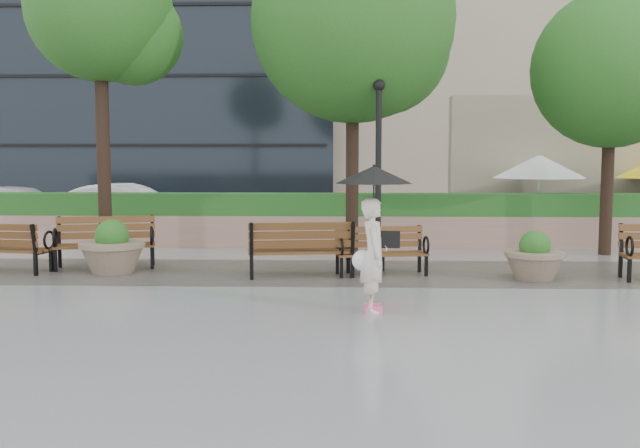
{
  "coord_description": "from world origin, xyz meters",
  "views": [
    {
      "loc": [
        1.43,
        -10.87,
        2.3
      ],
      "look_at": [
        1.01,
        1.55,
        1.1
      ],
      "focal_mm": 40.0,
      "sensor_mm": 36.0,
      "label": 1
    }
  ],
  "objects_px": {
    "bench_1": "(106,253)",
    "car_left": "(21,209)",
    "planter_right": "(534,261)",
    "pedestrian": "(374,224)",
    "bench_3": "(381,261)",
    "bench_0": "(3,258)",
    "car_right": "(127,208)",
    "bench_2": "(301,260)",
    "planter_left": "(112,252)",
    "lamppost": "(378,188)"
  },
  "relations": [
    {
      "from": "bench_0",
      "to": "bench_2",
      "type": "xyz_separation_m",
      "value": [
        5.89,
        -0.29,
        0.02
      ]
    },
    {
      "from": "bench_0",
      "to": "car_right",
      "type": "distance_m",
      "value": 7.61
    },
    {
      "from": "car_left",
      "to": "bench_1",
      "type": "bearing_deg",
      "value": -141.66
    },
    {
      "from": "planter_right",
      "to": "pedestrian",
      "type": "xyz_separation_m",
      "value": [
        -3.09,
        -2.74,
        0.94
      ]
    },
    {
      "from": "bench_3",
      "to": "planter_left",
      "type": "distance_m",
      "value": 5.25
    },
    {
      "from": "pedestrian",
      "to": "planter_left",
      "type": "bearing_deg",
      "value": 54.46
    },
    {
      "from": "bench_3",
      "to": "planter_left",
      "type": "relative_size",
      "value": 1.43
    },
    {
      "from": "bench_3",
      "to": "car_left",
      "type": "height_order",
      "value": "car_left"
    },
    {
      "from": "planter_left",
      "to": "planter_right",
      "type": "bearing_deg",
      "value": -3.5
    },
    {
      "from": "lamppost",
      "to": "car_right",
      "type": "relative_size",
      "value": 0.86
    },
    {
      "from": "bench_2",
      "to": "bench_3",
      "type": "xyz_separation_m",
      "value": [
        1.53,
        0.22,
        -0.04
      ]
    },
    {
      "from": "lamppost",
      "to": "pedestrian",
      "type": "height_order",
      "value": "lamppost"
    },
    {
      "from": "bench_0",
      "to": "bench_3",
      "type": "height_order",
      "value": "bench_0"
    },
    {
      "from": "bench_3",
      "to": "pedestrian",
      "type": "height_order",
      "value": "pedestrian"
    },
    {
      "from": "bench_0",
      "to": "car_right",
      "type": "relative_size",
      "value": 0.44
    },
    {
      "from": "bench_1",
      "to": "planter_right",
      "type": "height_order",
      "value": "bench_1"
    },
    {
      "from": "bench_1",
      "to": "bench_2",
      "type": "bearing_deg",
      "value": -25.43
    },
    {
      "from": "bench_3",
      "to": "planter_right",
      "type": "bearing_deg",
      "value": -17.84
    },
    {
      "from": "lamppost",
      "to": "car_left",
      "type": "relative_size",
      "value": 0.8
    },
    {
      "from": "planter_right",
      "to": "pedestrian",
      "type": "distance_m",
      "value": 4.24
    },
    {
      "from": "bench_3",
      "to": "car_right",
      "type": "relative_size",
      "value": 0.41
    },
    {
      "from": "planter_left",
      "to": "lamppost",
      "type": "bearing_deg",
      "value": 4.68
    },
    {
      "from": "lamppost",
      "to": "pedestrian",
      "type": "bearing_deg",
      "value": -93.74
    },
    {
      "from": "planter_left",
      "to": "bench_2",
      "type": "bearing_deg",
      "value": -4.84
    },
    {
      "from": "lamppost",
      "to": "pedestrian",
      "type": "xyz_separation_m",
      "value": [
        -0.24,
        -3.66,
        -0.36
      ]
    },
    {
      "from": "bench_2",
      "to": "car_left",
      "type": "xyz_separation_m",
      "value": [
        -8.9,
        7.68,
        0.37
      ]
    },
    {
      "from": "lamppost",
      "to": "planter_left",
      "type": "bearing_deg",
      "value": -175.32
    },
    {
      "from": "bench_1",
      "to": "planter_right",
      "type": "relative_size",
      "value": 1.89
    },
    {
      "from": "planter_right",
      "to": "car_right",
      "type": "xyz_separation_m",
      "value": [
        -10.06,
        8.07,
        0.36
      ]
    },
    {
      "from": "bench_2",
      "to": "planter_left",
      "type": "distance_m",
      "value": 3.73
    },
    {
      "from": "planter_left",
      "to": "lamppost",
      "type": "distance_m",
      "value": 5.36
    },
    {
      "from": "bench_2",
      "to": "car_right",
      "type": "height_order",
      "value": "car_right"
    },
    {
      "from": "bench_2",
      "to": "car_right",
      "type": "relative_size",
      "value": 0.47
    },
    {
      "from": "bench_2",
      "to": "planter_left",
      "type": "height_order",
      "value": "bench_2"
    },
    {
      "from": "lamppost",
      "to": "car_left",
      "type": "height_order",
      "value": "lamppost"
    },
    {
      "from": "bench_2",
      "to": "planter_right",
      "type": "height_order",
      "value": "bench_2"
    },
    {
      "from": "bench_0",
      "to": "lamppost",
      "type": "height_order",
      "value": "lamppost"
    },
    {
      "from": "lamppost",
      "to": "car_right",
      "type": "height_order",
      "value": "lamppost"
    },
    {
      "from": "bench_2",
      "to": "car_right",
      "type": "xyz_separation_m",
      "value": [
        -5.73,
        7.89,
        0.41
      ]
    },
    {
      "from": "planter_right",
      "to": "bench_1",
      "type": "bearing_deg",
      "value": 172.9
    },
    {
      "from": "bench_0",
      "to": "car_right",
      "type": "bearing_deg",
      "value": -81.27
    },
    {
      "from": "bench_2",
      "to": "lamppost",
      "type": "height_order",
      "value": "lamppost"
    },
    {
      "from": "planter_right",
      "to": "car_right",
      "type": "bearing_deg",
      "value": 141.28
    },
    {
      "from": "bench_0",
      "to": "bench_3",
      "type": "relative_size",
      "value": 1.07
    },
    {
      "from": "bench_2",
      "to": "pedestrian",
      "type": "bearing_deg",
      "value": 104.96
    },
    {
      "from": "bench_3",
      "to": "planter_right",
      "type": "relative_size",
      "value": 1.65
    },
    {
      "from": "bench_1",
      "to": "car_left",
      "type": "xyz_separation_m",
      "value": [
        -4.86,
        6.81,
        0.37
      ]
    },
    {
      "from": "bench_3",
      "to": "planter_left",
      "type": "bearing_deg",
      "value": 169.18
    },
    {
      "from": "lamppost",
      "to": "bench_1",
      "type": "bearing_deg",
      "value": 178.71
    },
    {
      "from": "bench_0",
      "to": "planter_right",
      "type": "height_order",
      "value": "bench_0"
    }
  ]
}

